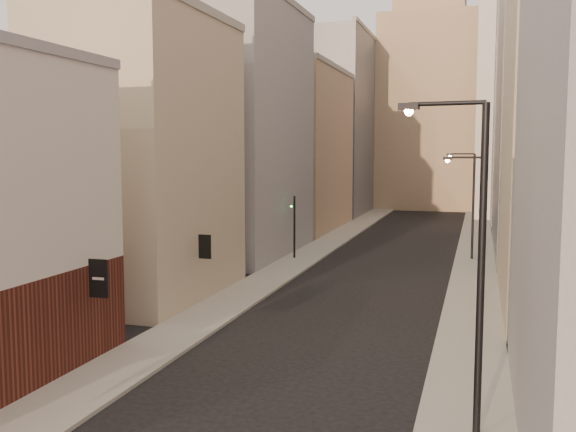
# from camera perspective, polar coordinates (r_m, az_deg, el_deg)

# --- Properties ---
(sidewalk_left) EXTENTS (3.00, 140.00, 0.15)m
(sidewalk_left) POSITION_cam_1_polar(r_m,az_deg,el_deg) (64.16, 4.66, -1.76)
(sidewalk_left) COLOR #99988C
(sidewalk_left) RESTS_ON ground
(sidewalk_right) EXTENTS (3.00, 140.00, 0.15)m
(sidewalk_right) POSITION_cam_1_polar(r_m,az_deg,el_deg) (62.78, 16.35, -2.14)
(sidewalk_right) COLOR #99988C
(sidewalk_right) RESTS_ON ground
(left_bldg_beige) EXTENTS (8.00, 12.00, 16.00)m
(left_bldg_beige) POSITION_cam_1_polar(r_m,az_deg,el_deg) (38.12, -12.75, 4.91)
(left_bldg_beige) COLOR #B3A58B
(left_bldg_beige) RESTS_ON ground
(left_bldg_grey) EXTENTS (8.00, 16.00, 20.00)m
(left_bldg_grey) POSITION_cam_1_polar(r_m,az_deg,el_deg) (52.67, -4.16, 7.42)
(left_bldg_grey) COLOR gray
(left_bldg_grey) RESTS_ON ground
(left_bldg_tan) EXTENTS (8.00, 18.00, 17.00)m
(left_bldg_tan) POSITION_cam_1_polar(r_m,az_deg,el_deg) (69.77, 1.13, 5.80)
(left_bldg_tan) COLOR tan
(left_bldg_tan) RESTS_ON ground
(left_bldg_wingrid) EXTENTS (8.00, 20.00, 24.00)m
(left_bldg_wingrid) POSITION_cam_1_polar(r_m,az_deg,el_deg) (89.27, 4.61, 8.03)
(left_bldg_wingrid) COLOR gray
(left_bldg_wingrid) RESTS_ON ground
(right_bldg_wingrid) EXTENTS (8.00, 20.00, 26.00)m
(right_bldg_wingrid) POSITION_cam_1_polar(r_m,az_deg,el_deg) (57.64, 22.24, 9.86)
(right_bldg_wingrid) COLOR gray
(right_bldg_wingrid) RESTS_ON ground
(clock_tower) EXTENTS (14.00, 14.00, 44.90)m
(clock_tower) POSITION_cam_1_polar(r_m,az_deg,el_deg) (99.93, 12.41, 10.91)
(clock_tower) COLOR tan
(clock_tower) RESTS_ON ground
(white_tower) EXTENTS (8.00, 8.00, 41.50)m
(white_tower) POSITION_cam_1_polar(r_m,az_deg,el_deg) (85.88, 19.21, 12.24)
(white_tower) COLOR silver
(white_tower) RESTS_ON ground
(streetlamp_near) EXTENTS (2.59, 0.58, 9.92)m
(streetlamp_near) POSITION_cam_1_polar(r_m,az_deg,el_deg) (19.14, 16.08, -2.93)
(streetlamp_near) COLOR black
(streetlamp_near) RESTS_ON ground
(streetlamp_mid) EXTENTS (2.15, 0.28, 8.21)m
(streetlamp_mid) POSITION_cam_1_polar(r_m,az_deg,el_deg) (35.38, 16.46, -0.61)
(streetlamp_mid) COLOR black
(streetlamp_mid) RESTS_ON ground
(streetlamp_far) EXTENTS (2.19, 0.22, 8.34)m
(streetlamp_far) POSITION_cam_1_polar(r_m,az_deg,el_deg) (51.43, 15.91, 1.41)
(streetlamp_far) COLOR black
(streetlamp_far) RESTS_ON ground
(traffic_light_left) EXTENTS (0.53, 0.41, 5.00)m
(traffic_light_left) POSITION_cam_1_polar(r_m,az_deg,el_deg) (50.03, 0.57, -0.09)
(traffic_light_left) COLOR black
(traffic_light_left) RESTS_ON ground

